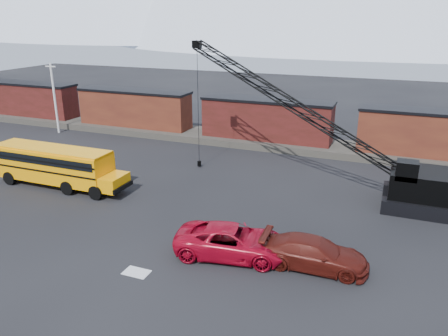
% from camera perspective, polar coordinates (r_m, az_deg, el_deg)
% --- Properties ---
extents(ground, '(160.00, 160.00, 0.00)m').
position_cam_1_polar(ground, '(27.56, -7.74, -8.97)').
color(ground, black).
rests_on(ground, ground).
extents(gravel_berm, '(120.00, 5.00, 0.70)m').
position_cam_1_polar(gravel_berm, '(46.46, 5.49, 3.45)').
color(gravel_berm, '#4B473E').
rests_on(gravel_berm, ground).
extents(boxcar_west_far, '(13.70, 3.10, 4.17)m').
position_cam_1_polar(boxcar_west_far, '(62.55, -24.14, 8.25)').
color(boxcar_west_far, '#561A18').
rests_on(boxcar_west_far, gravel_berm).
extents(boxcar_west_near, '(13.70, 3.10, 4.17)m').
position_cam_1_polar(boxcar_west_near, '(52.46, -11.58, 7.69)').
color(boxcar_west_near, '#4A1D15').
rests_on(boxcar_west_near, gravel_berm).
extents(boxcar_mid, '(13.70, 3.10, 4.17)m').
position_cam_1_polar(boxcar_mid, '(45.86, 5.58, 6.35)').
color(boxcar_mid, '#561A18').
rests_on(boxcar_mid, gravel_berm).
extents(boxcar_east_near, '(13.70, 3.10, 4.17)m').
position_cam_1_polar(boxcar_east_near, '(44.35, 25.88, 4.04)').
color(boxcar_east_near, '#4A1D15').
rests_on(boxcar_east_near, gravel_berm).
extents(utility_pole, '(1.40, 0.24, 8.00)m').
position_cam_1_polar(utility_pole, '(53.98, -21.26, 8.61)').
color(utility_pole, silver).
rests_on(utility_pole, ground).
extents(snow_patch, '(1.40, 0.90, 0.02)m').
position_cam_1_polar(snow_patch, '(24.40, -11.36, -13.21)').
color(snow_patch, silver).
rests_on(snow_patch, ground).
extents(school_bus, '(11.65, 2.65, 3.19)m').
position_cam_1_polar(school_bus, '(36.94, -21.01, 0.37)').
color(school_bus, '#FF9E05').
rests_on(school_bus, ground).
extents(red_pickup, '(6.92, 4.07, 1.81)m').
position_cam_1_polar(red_pickup, '(25.02, 1.12, -9.54)').
color(red_pickup, '#B20821').
rests_on(red_pickup, ground).
extents(maroon_suv, '(5.89, 2.58, 1.68)m').
position_cam_1_polar(maroon_suv, '(24.47, 11.71, -10.86)').
color(maroon_suv, '#50140E').
rests_on(maroon_suv, ground).
extents(crawler_crane, '(21.73, 4.91, 11.23)m').
position_cam_1_polar(crawler_crane, '(34.04, 9.97, 7.52)').
color(crawler_crane, black).
rests_on(crawler_crane, ground).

